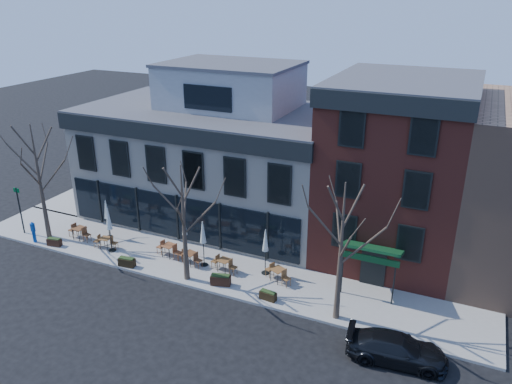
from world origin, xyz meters
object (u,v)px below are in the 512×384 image
at_px(call_box, 33,231).
at_px(parked_sedan, 397,349).
at_px(cafe_set_0, 79,232).
at_px(umbrella_0, 107,211).

bearing_deg(call_box, parked_sedan, -3.75).
height_order(parked_sedan, cafe_set_0, parked_sedan).
xyz_separation_m(parked_sedan, umbrella_0, (-20.03, 4.23, 1.42)).
bearing_deg(call_box, cafe_set_0, 33.41).
distance_m(call_box, cafe_set_0, 2.94).
bearing_deg(cafe_set_0, umbrella_0, 32.49).
xyz_separation_m(parked_sedan, cafe_set_0, (-21.67, 3.19, 0.00)).
bearing_deg(parked_sedan, call_box, 79.65).
bearing_deg(parked_sedan, umbrella_0, 71.47).
relative_size(call_box, umbrella_0, 0.55).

